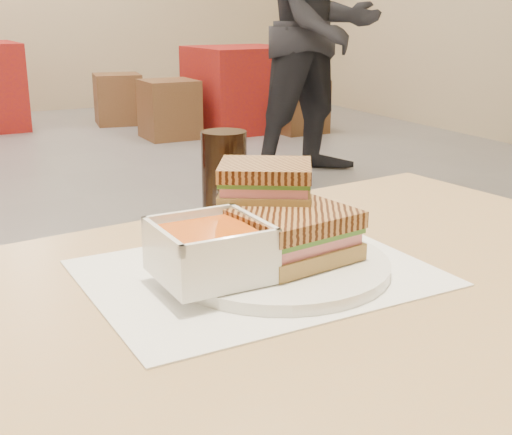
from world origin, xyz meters
name	(u,v)px	position (x,y,z in m)	size (l,w,h in m)	color
main_table	(244,408)	(-0.05, -2.08, 0.64)	(1.28, 0.85, 0.75)	#A08157
tray_liner	(258,273)	(0.01, -2.00, 0.75)	(0.40, 0.32, 0.00)	white
plate	(279,265)	(0.04, -2.01, 0.76)	(0.26, 0.26, 0.01)	white
soup_bowl	(210,252)	(-0.05, -2.02, 0.79)	(0.12, 0.12, 0.06)	white
panini_lower	(295,234)	(0.06, -2.01, 0.80)	(0.15, 0.13, 0.06)	olive
panini_upper	(265,183)	(0.05, -1.94, 0.84)	(0.14, 0.14, 0.05)	olive
cola_glass	(224,179)	(0.06, -1.81, 0.82)	(0.06, 0.06, 0.14)	black
bg_table_1	(241,88)	(2.35, 2.98, 0.37)	(0.87, 0.87, 0.73)	#9A1C0E
bg_chair_1l	(169,109)	(1.61, 2.84, 0.24)	(0.44, 0.44, 0.49)	brown
bg_chair_1r	(299,106)	(2.73, 2.60, 0.23)	(0.43, 0.43, 0.46)	brown
bg_chair_2r	(118,99)	(1.43, 3.77, 0.23)	(0.47, 0.47, 0.47)	brown
patron_b	(323,27)	(2.06, 1.16, 0.94)	(1.02, 0.86, 1.88)	black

